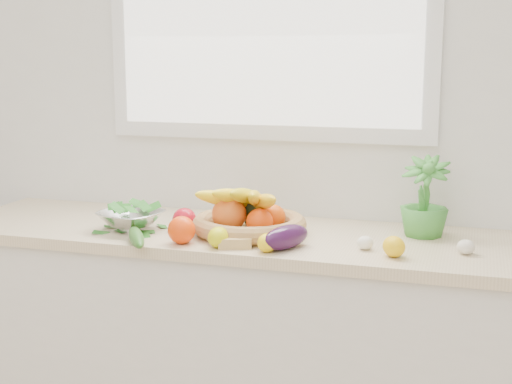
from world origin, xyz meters
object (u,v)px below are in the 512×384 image
(cucumber, at_px, (136,237))
(potted_herb, at_px, (424,199))
(eggplant, at_px, (286,237))
(fruit_basket, at_px, (248,218))
(colander_with_spinach, at_px, (131,214))
(apple, at_px, (184,220))

(cucumber, bearing_deg, potted_herb, 23.70)
(eggplant, xyz_separation_m, fruit_basket, (-0.18, 0.16, 0.02))
(fruit_basket, distance_m, colander_with_spinach, 0.43)
(eggplant, bearing_deg, potted_herb, 36.88)
(eggplant, bearing_deg, cucumber, -169.87)
(apple, bearing_deg, eggplant, -15.69)
(potted_herb, bearing_deg, apple, -166.54)
(apple, xyz_separation_m, potted_herb, (0.82, 0.20, 0.09))
(apple, relative_size, cucumber, 0.34)
(apple, xyz_separation_m, eggplant, (0.41, -0.11, -0.00))
(fruit_basket, bearing_deg, cucumber, -141.90)
(eggplant, xyz_separation_m, colander_with_spinach, (-0.60, 0.08, 0.02))
(eggplant, relative_size, cucumber, 0.78)
(potted_herb, distance_m, colander_with_spinach, 1.05)
(potted_herb, xyz_separation_m, colander_with_spinach, (-1.02, -0.23, -0.07))
(apple, height_order, potted_herb, potted_herb)
(apple, relative_size, fruit_basket, 0.20)
(cucumber, distance_m, colander_with_spinach, 0.20)
(fruit_basket, height_order, colander_with_spinach, fruit_basket)
(fruit_basket, xyz_separation_m, colander_with_spinach, (-0.42, -0.08, 0.00))
(apple, bearing_deg, potted_herb, 13.46)
(cucumber, height_order, colander_with_spinach, colander_with_spinach)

